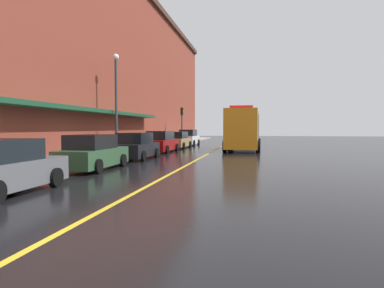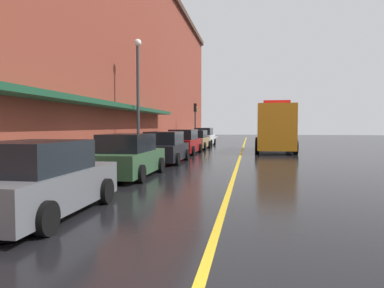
# 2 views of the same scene
# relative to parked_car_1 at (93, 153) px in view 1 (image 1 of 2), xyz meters

# --- Properties ---
(ground_plane) EXTENTS (112.00, 112.00, 0.00)m
(ground_plane) POSITION_rel_parked_car_1_xyz_m (4.01, 15.41, -0.78)
(ground_plane) COLOR black
(sidewalk_left) EXTENTS (2.40, 70.00, 0.15)m
(sidewalk_left) POSITION_rel_parked_car_1_xyz_m (-2.19, 15.41, -0.71)
(sidewalk_left) COLOR #9E9B93
(sidewalk_left) RESTS_ON ground
(lane_center_stripe) EXTENTS (0.16, 70.00, 0.01)m
(lane_center_stripe) POSITION_rel_parked_car_1_xyz_m (4.01, 15.41, -0.78)
(lane_center_stripe) COLOR gold
(lane_center_stripe) RESTS_ON ground
(brick_building_left) EXTENTS (9.20, 64.00, 15.84)m
(brick_building_left) POSITION_rel_parked_car_1_xyz_m (-7.40, 14.41, 7.15)
(brick_building_left) COLOR brown
(brick_building_left) RESTS_ON ground
(parked_car_1) EXTENTS (2.02, 4.60, 1.67)m
(parked_car_1) POSITION_rel_parked_car_1_xyz_m (0.00, 0.00, 0.00)
(parked_car_1) COLOR #2D5133
(parked_car_1) RESTS_ON ground
(parked_car_2) EXTENTS (2.08, 4.41, 1.68)m
(parked_car_2) POSITION_rel_parked_car_1_xyz_m (0.10, 5.59, 0.00)
(parked_car_2) COLOR black
(parked_car_2) RESTS_ON ground
(parked_car_3) EXTENTS (2.09, 4.83, 1.74)m
(parked_car_3) POSITION_rel_parked_car_1_xyz_m (-0.01, 11.92, 0.03)
(parked_car_3) COLOR maroon
(parked_car_3) RESTS_ON ground
(parked_car_4) EXTENTS (2.12, 4.75, 1.62)m
(parked_car_4) POSITION_rel_parked_car_1_xyz_m (0.02, 17.65, -0.02)
(parked_car_4) COLOR #A5844C
(parked_car_4) RESTS_ON ground
(parked_car_5) EXTENTS (2.10, 4.25, 1.80)m
(parked_car_5) POSITION_rel_parked_car_1_xyz_m (-0.01, 23.39, 0.05)
(parked_car_5) COLOR silver
(parked_car_5) RESTS_ON ground
(utility_truck) EXTENTS (3.07, 8.76, 3.75)m
(utility_truck) POSITION_rel_parked_car_1_xyz_m (6.51, 15.53, 1.01)
(utility_truck) COLOR orange
(utility_truck) RESTS_ON ground
(parking_meter_0) EXTENTS (0.14, 0.18, 1.33)m
(parking_meter_0) POSITION_rel_parked_car_1_xyz_m (-1.34, 5.73, 0.28)
(parking_meter_0) COLOR #4C4C51
(parking_meter_0) RESTS_ON sidewalk_left
(parking_meter_1) EXTENTS (0.14, 0.18, 1.33)m
(parking_meter_1) POSITION_rel_parked_car_1_xyz_m (-1.34, 9.36, 0.28)
(parking_meter_1) COLOR #4C4C51
(parking_meter_1) RESTS_ON sidewalk_left
(parking_meter_2) EXTENTS (0.14, 0.18, 1.33)m
(parking_meter_2) POSITION_rel_parked_car_1_xyz_m (-1.34, -2.28, 0.28)
(parking_meter_2) COLOR #4C4C51
(parking_meter_2) RESTS_ON sidewalk_left
(street_lamp_left) EXTENTS (0.44, 0.44, 6.94)m
(street_lamp_left) POSITION_rel_parked_car_1_xyz_m (-1.94, 7.36, 3.62)
(street_lamp_left) COLOR #33383D
(street_lamp_left) RESTS_ON sidewalk_left
(traffic_light_near) EXTENTS (0.38, 0.36, 4.30)m
(traffic_light_near) POSITION_rel_parked_car_1_xyz_m (-1.28, 25.70, 2.37)
(traffic_light_near) COLOR #232326
(traffic_light_near) RESTS_ON sidewalk_left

